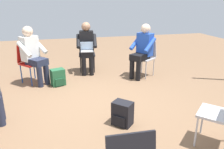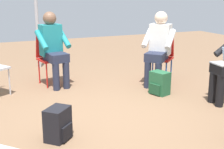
# 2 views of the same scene
# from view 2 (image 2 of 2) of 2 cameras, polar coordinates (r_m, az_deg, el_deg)

# --- Properties ---
(ground_plane) EXTENTS (14.00, 14.00, 0.00)m
(ground_plane) POSITION_cam_2_polar(r_m,az_deg,el_deg) (3.97, -0.34, -8.08)
(ground_plane) COLOR brown
(chair_south) EXTENTS (0.47, 0.50, 0.85)m
(chair_south) POSITION_cam_2_polar(r_m,az_deg,el_deg) (5.46, -11.31, 3.46)
(chair_south) COLOR red
(chair_south) RESTS_ON ground
(chair_southwest) EXTENTS (0.59, 0.58, 0.85)m
(chair_southwest) POSITION_cam_2_polar(r_m,az_deg,el_deg) (5.50, 8.92, 3.64)
(chair_southwest) COLOR red
(chair_southwest) RESTS_ON ground
(person_in_white) EXTENTS (0.63, 0.63, 1.24)m
(person_in_white) POSITION_cam_2_polar(r_m,az_deg,el_deg) (5.31, 8.50, 5.42)
(person_in_white) COLOR #23283D
(person_in_white) RESTS_ON ground
(person_in_teal) EXTENTS (0.56, 0.56, 1.24)m
(person_in_teal) POSITION_cam_2_polar(r_m,az_deg,el_deg) (5.28, -10.71, 5.28)
(person_in_teal) COLOR #23283D
(person_in_teal) RESTS_ON ground
(backpack_near_laptop_user) EXTENTS (0.30, 0.33, 0.36)m
(backpack_near_laptop_user) POSITION_cam_2_polar(r_m,az_deg,el_deg) (4.91, 8.71, -1.79)
(backpack_near_laptop_user) COLOR #235B38
(backpack_near_laptop_user) RESTS_ON ground
(backpack_by_empty_chair) EXTENTS (0.34, 0.34, 0.36)m
(backpack_by_empty_chair) POSITION_cam_2_polar(r_m,az_deg,el_deg) (3.44, -9.88, -9.23)
(backpack_by_empty_chair) COLOR black
(backpack_by_empty_chair) RESTS_ON ground
(tent_pole_far) EXTENTS (0.07, 0.07, 2.46)m
(tent_pole_far) POSITION_cam_2_polar(r_m,az_deg,el_deg) (6.62, -13.70, 11.71)
(tent_pole_far) COLOR #B2B2B7
(tent_pole_far) RESTS_ON ground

